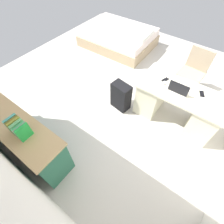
# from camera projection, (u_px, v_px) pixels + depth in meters

# --- Properties ---
(ground_plane) EXTENTS (5.88, 5.88, 0.00)m
(ground_plane) POSITION_uv_depth(u_px,v_px,m) (122.00, 91.00, 3.74)
(ground_plane) COLOR beige
(desk) EXTENTS (1.45, 0.68, 0.73)m
(desk) POSITION_uv_depth(u_px,v_px,m) (177.00, 105.00, 2.97)
(desk) COLOR beige
(desk) RESTS_ON ground_plane
(office_chair) EXTENTS (0.52, 0.52, 0.94)m
(office_chair) POSITION_uv_depth(u_px,v_px,m) (191.00, 75.00, 3.43)
(office_chair) COLOR black
(office_chair) RESTS_ON ground_plane
(credenza) EXTENTS (1.80, 0.48, 0.75)m
(credenza) POSITION_uv_depth(u_px,v_px,m) (20.00, 135.00, 2.60)
(credenza) COLOR #28664C
(credenza) RESTS_ON ground_plane
(bed) EXTENTS (1.94, 1.45, 0.58)m
(bed) POSITION_uv_depth(u_px,v_px,m) (118.00, 37.00, 4.72)
(bed) COLOR tan
(bed) RESTS_ON ground_plane
(suitcase_black) EXTENTS (0.39, 0.27, 0.57)m
(suitcase_black) POSITION_uv_depth(u_px,v_px,m) (121.00, 96.00, 3.24)
(suitcase_black) COLOR black
(suitcase_black) RESTS_ON ground_plane
(laptop) EXTENTS (0.31, 0.22, 0.21)m
(laptop) POSITION_uv_depth(u_px,v_px,m) (179.00, 89.00, 2.67)
(laptop) COLOR silver
(laptop) RESTS_ON desk
(computer_mouse) EXTENTS (0.06, 0.10, 0.03)m
(computer_mouse) POSITION_uv_depth(u_px,v_px,m) (164.00, 83.00, 2.81)
(computer_mouse) COLOR white
(computer_mouse) RESTS_ON desk
(cell_phone_near_laptop) EXTENTS (0.12, 0.15, 0.01)m
(cell_phone_near_laptop) POSITION_uv_depth(u_px,v_px,m) (202.00, 94.00, 2.66)
(cell_phone_near_laptop) COLOR black
(cell_phone_near_laptop) RESTS_ON desk
(cell_phone_by_mouse) EXTENTS (0.10, 0.15, 0.01)m
(cell_phone_by_mouse) POSITION_uv_depth(u_px,v_px,m) (165.00, 80.00, 2.87)
(cell_phone_by_mouse) COLOR black
(cell_phone_by_mouse) RESTS_ON desk
(book_row) EXTENTS (0.27, 0.17, 0.24)m
(book_row) POSITION_uv_depth(u_px,v_px,m) (19.00, 128.00, 2.11)
(book_row) COLOR green
(book_row) RESTS_ON credenza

